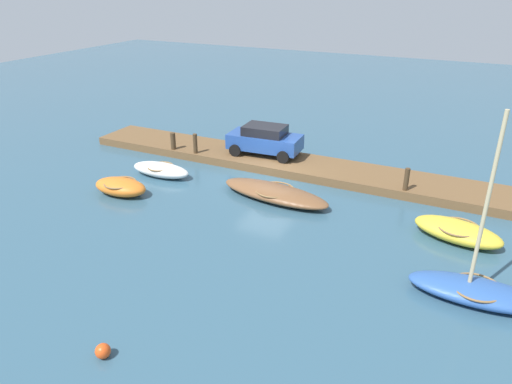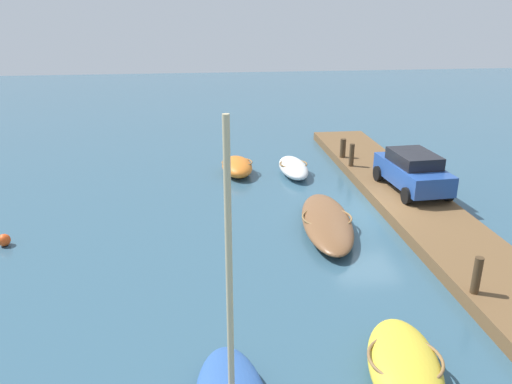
# 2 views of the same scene
# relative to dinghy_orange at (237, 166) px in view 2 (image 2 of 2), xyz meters

# --- Properties ---
(ground_plane) EXTENTS (84.00, 84.00, 0.00)m
(ground_plane) POSITION_rel_dinghy_orange_xyz_m (-5.13, -4.66, -0.39)
(ground_plane) COLOR #33566B
(dock_platform) EXTENTS (22.15, 2.86, 0.42)m
(dock_platform) POSITION_rel_dinghy_orange_xyz_m (-5.13, -6.46, -0.18)
(dock_platform) COLOR brown
(dock_platform) RESTS_ON ground_plane
(dinghy_orange) EXTENTS (2.65, 1.52, 0.76)m
(dinghy_orange) POSITION_rel_dinghy_orange_xyz_m (0.00, 0.00, 0.00)
(dinghy_orange) COLOR orange
(dinghy_orange) RESTS_ON ground_plane
(rowboat_yellow) EXTENTS (3.53, 2.21, 0.73)m
(rowboat_yellow) POSITION_rel_dinghy_orange_xyz_m (-14.20, -2.37, -0.02)
(rowboat_yellow) COLOR gold
(rowboat_yellow) RESTS_ON ground_plane
(rowboat_white) EXTENTS (3.18, 1.33, 0.66)m
(rowboat_white) POSITION_rel_dinghy_orange_xyz_m (-0.31, -2.62, -0.05)
(rowboat_white) COLOR white
(rowboat_white) RESTS_ON ground_plane
(motorboat_brown) EXTENTS (5.43, 2.34, 0.60)m
(motorboat_brown) POSITION_rel_dinghy_orange_xyz_m (-6.52, -2.64, -0.08)
(motorboat_brown) COLOR brown
(motorboat_brown) RESTS_ON ground_plane
(mooring_post_west) EXTENTS (0.22, 0.22, 1.03)m
(mooring_post_west) POSITION_rel_dinghy_orange_xyz_m (-11.72, -5.28, 0.55)
(mooring_post_west) COLOR #47331E
(mooring_post_west) RESTS_ON dock_platform
(mooring_post_mid_west) EXTENTS (0.22, 0.22, 1.06)m
(mooring_post_mid_west) POSITION_rel_dinghy_orange_xyz_m (-0.66, -5.28, 0.56)
(mooring_post_mid_west) COLOR #47331E
(mooring_post_mid_west) RESTS_ON dock_platform
(mooring_post_mid_east) EXTENTS (0.27, 0.27, 0.93)m
(mooring_post_mid_east) POSITION_rel_dinghy_orange_xyz_m (0.78, -5.28, 0.50)
(mooring_post_mid_east) COLOR #47331E
(mooring_post_mid_east) RESTS_ON dock_platform
(parked_car) EXTENTS (3.93, 2.13, 1.58)m
(parked_car) POSITION_rel_dinghy_orange_xyz_m (-4.09, -6.74, 0.86)
(parked_car) COLOR #234793
(parked_car) RESTS_ON dock_platform
(marker_buoy) EXTENTS (0.41, 0.41, 0.41)m
(marker_buoy) POSITION_rel_dinghy_orange_xyz_m (-6.51, 8.28, -0.18)
(marker_buoy) COLOR #E54C19
(marker_buoy) RESTS_ON ground_plane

